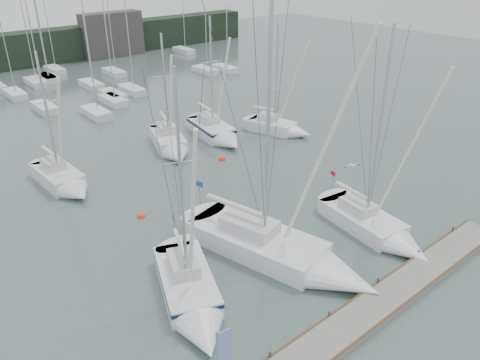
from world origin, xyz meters
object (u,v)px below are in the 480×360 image
at_px(sailboat_mid_c, 172,145).
at_px(buoy_b, 222,159).
at_px(sailboat_mid_e, 283,129).
at_px(sailboat_mid_b, 65,182).
at_px(sailboat_near_center, 295,258).
at_px(sailboat_near_left, 193,300).
at_px(sailboat_mid_d, 218,133).
at_px(sailboat_near_right, 382,232).
at_px(buoy_a, 141,217).

bearing_deg(sailboat_mid_c, buoy_b, -42.07).
distance_m(sailboat_mid_c, sailboat_mid_e, 11.36).
bearing_deg(sailboat_mid_b, sailboat_near_center, -72.66).
xyz_separation_m(sailboat_near_left, buoy_b, (12.62, 13.82, -0.55)).
height_order(sailboat_near_left, buoy_b, sailboat_near_left).
height_order(sailboat_mid_d, buoy_b, sailboat_mid_d).
distance_m(sailboat_near_center, sailboat_near_right, 6.52).
distance_m(sailboat_near_center, buoy_b, 15.87).
bearing_deg(sailboat_near_center, buoy_b, 53.60).
distance_m(sailboat_near_center, buoy_a, 11.45).
bearing_deg(sailboat_mid_c, sailboat_near_left, -100.40).
relative_size(sailboat_near_center, buoy_b, 26.87).
bearing_deg(sailboat_near_center, sailboat_near_left, 158.63).
height_order(sailboat_mid_b, buoy_b, sailboat_mid_b).
xyz_separation_m(sailboat_near_center, sailboat_mid_b, (-6.56, 17.99, -0.04)).
relative_size(sailboat_near_right, sailboat_mid_e, 1.25).
distance_m(sailboat_near_right, sailboat_mid_d, 20.32).
relative_size(sailboat_mid_c, sailboat_mid_e, 0.98).
relative_size(sailboat_near_center, sailboat_mid_b, 1.54).
bearing_deg(sailboat_mid_e, buoy_b, 168.31).
bearing_deg(sailboat_near_right, sailboat_mid_d, 90.90).
distance_m(sailboat_near_left, sailboat_near_right, 13.14).
distance_m(sailboat_mid_b, buoy_b, 13.04).
bearing_deg(buoy_a, sailboat_mid_e, 15.37).
bearing_deg(sailboat_mid_d, sailboat_mid_b, -168.07).
height_order(sailboat_near_left, buoy_a, sailboat_near_left).
relative_size(sailboat_mid_c, buoy_a, 19.36).
distance_m(sailboat_mid_d, buoy_a, 15.09).
bearing_deg(sailboat_near_left, buoy_b, 69.48).
bearing_deg(buoy_b, sailboat_near_center, -112.35).
height_order(sailboat_mid_b, sailboat_mid_e, sailboat_mid_e).
height_order(sailboat_near_center, sailboat_mid_c, sailboat_near_center).
xyz_separation_m(sailboat_near_left, sailboat_mid_c, (10.20, 18.17, 0.03)).
distance_m(sailboat_near_center, sailboat_mid_e, 21.43).
distance_m(sailboat_near_left, buoy_b, 18.72).
relative_size(sailboat_mid_b, buoy_a, 19.51).
relative_size(sailboat_near_left, sailboat_mid_b, 1.19).
height_order(sailboat_near_right, sailboat_mid_d, sailboat_near_right).
relative_size(sailboat_mid_b, sailboat_mid_e, 0.99).
height_order(sailboat_near_left, sailboat_mid_e, sailboat_near_left).
bearing_deg(sailboat_mid_c, sailboat_near_right, -63.54).
bearing_deg(sailboat_mid_e, sailboat_near_center, -151.77).
bearing_deg(buoy_b, sailboat_mid_c, 119.02).
bearing_deg(sailboat_mid_e, sailboat_near_right, -134.44).
distance_m(sailboat_mid_b, sailboat_mid_c, 10.23).
bearing_deg(sailboat_mid_b, buoy_b, -17.50).
bearing_deg(sailboat_mid_e, sailboat_mid_d, 134.76).
height_order(sailboat_near_right, sailboat_mid_b, sailboat_near_right).
bearing_deg(sailboat_mid_d, sailboat_mid_e, -16.64).
height_order(sailboat_near_center, buoy_a, sailboat_near_center).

